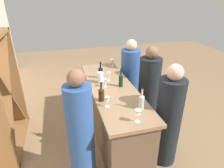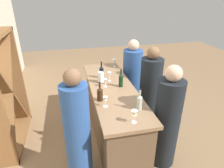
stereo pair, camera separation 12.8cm
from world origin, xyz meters
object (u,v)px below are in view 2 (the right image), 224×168
(person_center_guest, at_px, (150,90))
(person_left_guest, at_px, (167,122))
(wine_glass_near_center, at_px, (134,114))
(wine_glass_far_center, at_px, (105,100))
(wine_bottle_center_dark_green, at_px, (121,80))
(wine_bottle_second_right_near_black, at_px, (102,72))
(wine_bottle_second_left_amber_brown, at_px, (100,94))
(wine_glass_near_left, at_px, (114,61))
(wine_rack, at_px, (6,93))
(wine_glass_far_left, at_px, (105,81))
(wine_bottle_leftmost_clear_pale, at_px, (139,102))
(person_right_guest, at_px, (132,78))
(water_pitcher, at_px, (101,77))
(wine_glass_near_right, at_px, (109,75))
(person_server_behind, at_px, (78,134))

(person_center_guest, bearing_deg, person_left_guest, 84.45)
(wine_glass_near_center, distance_m, wine_glass_far_center, 0.50)
(wine_bottle_center_dark_green, xyz_separation_m, wine_glass_near_center, (-0.97, 0.10, 0.00))
(person_center_guest, bearing_deg, wine_bottle_second_right_near_black, -6.62)
(wine_bottle_second_left_amber_brown, bearing_deg, wine_glass_near_left, -21.85)
(wine_rack, distance_m, wine_bottle_second_left_amber_brown, 1.52)
(wine_bottle_second_left_amber_brown, xyz_separation_m, wine_bottle_center_dark_green, (0.37, -0.40, 0.01))
(wine_glass_near_center, height_order, wine_glass_far_left, wine_glass_near_center)
(wine_bottle_leftmost_clear_pale, distance_m, wine_bottle_center_dark_green, 0.72)
(wine_bottle_second_right_near_black, height_order, person_center_guest, person_center_guest)
(person_center_guest, bearing_deg, wine_glass_near_left, -48.01)
(wine_bottle_center_dark_green, xyz_separation_m, wine_glass_far_center, (-0.55, 0.36, -0.01))
(wine_rack, height_order, person_left_guest, wine_rack)
(wine_glass_far_left, xyz_separation_m, person_right_guest, (0.78, -0.72, -0.35))
(water_pitcher, bearing_deg, wine_glass_far_center, 174.45)
(wine_glass_far_left, xyz_separation_m, person_left_guest, (-0.81, -0.70, -0.33))
(wine_rack, bearing_deg, wine_glass_far_center, -119.04)
(wine_bottle_second_right_near_black, height_order, wine_glass_near_left, wine_bottle_second_right_near_black)
(wine_glass_near_right, height_order, person_left_guest, person_left_guest)
(wine_bottle_second_right_near_black, height_order, wine_glass_near_right, wine_bottle_second_right_near_black)
(water_pitcher, relative_size, person_left_guest, 0.12)
(wine_glass_near_left, bearing_deg, wine_glass_near_right, 159.65)
(wine_glass_near_center, distance_m, person_server_behind, 0.75)
(wine_bottle_second_left_amber_brown, height_order, wine_glass_near_center, wine_bottle_second_left_amber_brown)
(wine_bottle_center_dark_green, xyz_separation_m, wine_glass_near_left, (0.93, -0.11, -0.00))
(wine_bottle_second_right_near_black, bearing_deg, wine_bottle_leftmost_clear_pale, -165.42)
(wine_bottle_center_dark_green, distance_m, water_pitcher, 0.36)
(wine_bottle_second_right_near_black, bearing_deg, person_right_guest, -60.58)
(wine_bottle_second_left_amber_brown, xyz_separation_m, person_left_guest, (-0.40, -0.86, -0.34))
(wine_bottle_leftmost_clear_pale, xyz_separation_m, water_pitcher, (0.94, 0.34, -0.02))
(wine_bottle_center_dark_green, relative_size, wine_glass_near_left, 1.91)
(wine_glass_far_left, bearing_deg, person_right_guest, -42.93)
(wine_glass_far_left, relative_size, person_right_guest, 0.09)
(wine_bottle_second_left_amber_brown, height_order, water_pitcher, wine_bottle_second_left_amber_brown)
(wine_glass_far_center, bearing_deg, wine_rack, 60.96)
(person_left_guest, bearing_deg, wine_glass_near_right, -47.04)
(wine_bottle_second_right_near_black, distance_m, person_server_behind, 1.36)
(wine_bottle_center_dark_green, height_order, person_left_guest, person_left_guest)
(wine_glass_near_right, height_order, wine_glass_far_center, wine_glass_near_right)
(person_server_behind, bearing_deg, wine_glass_near_left, 75.95)
(person_center_guest, bearing_deg, water_pitcher, 5.75)
(wine_bottle_leftmost_clear_pale, distance_m, wine_glass_far_center, 0.45)
(water_pitcher, xyz_separation_m, person_center_guest, (0.02, -0.92, -0.35))
(wine_glass_near_center, relative_size, wine_glass_near_right, 1.05)
(wine_glass_far_center, bearing_deg, wine_glass_near_right, -15.87)
(wine_bottle_center_dark_green, xyz_separation_m, person_right_guest, (0.82, -0.47, -0.37))
(wine_bottle_second_right_near_black, bearing_deg, water_pitcher, 166.89)
(wine_glass_far_left, bearing_deg, person_server_behind, 148.65)
(wine_glass_near_center, bearing_deg, person_center_guest, -31.35)
(wine_rack, bearing_deg, water_pitcher, -90.84)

